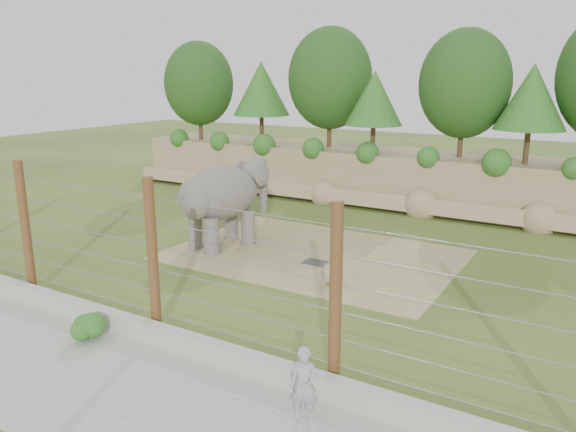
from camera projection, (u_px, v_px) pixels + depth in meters
The scene contains 11 objects.
ground at pixel (256, 277), 18.03m from camera, with size 90.00×90.00×0.00m, color #3D5921.
back_embankment at pixel (411, 124), 27.28m from camera, with size 30.00×5.52×8.77m.
dirt_patch at pixel (314, 254), 20.27m from camera, with size 10.00×7.00×0.02m, color #978957.
drain_grate at pixel (318, 263), 19.31m from camera, with size 1.00×0.60×0.03m, color #262628.
elephant at pixel (221, 205), 20.87m from camera, with size 1.69×3.94×3.19m, color #615D57, non-canonical shape.
stone_ball at pixel (333, 273), 17.34m from camera, with size 0.69×0.69×0.69m, color gray.
retaining_wall at pixel (142, 330), 13.81m from camera, with size 26.00×0.35×0.50m, color #B8B6AC.
walkway at pixel (76, 375), 12.21m from camera, with size 26.00×4.00×0.01m, color #B8B6AC.
barrier_fence at pixel (153, 257), 13.79m from camera, with size 20.26×0.26×4.00m.
walkway_shrub at pixel (88, 330), 13.62m from camera, with size 0.63×0.63×0.63m, color #21611F.
zookeeper at pixel (304, 386), 10.40m from camera, with size 0.55×0.36×1.51m, color #ADB2B6.
Camera 1 is at (9.58, -14.03, 6.41)m, focal length 35.00 mm.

